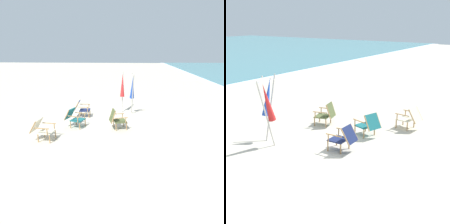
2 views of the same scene
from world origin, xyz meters
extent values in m
plane|color=beige|center=(0.00, 0.00, 0.00)|extent=(80.00, 80.00, 0.00)
cube|color=#19234C|center=(0.26, -0.31, 0.32)|extent=(0.54, 0.50, 0.04)
cube|color=#19234C|center=(0.28, -0.68, 0.54)|extent=(0.51, 0.31, 0.47)
cylinder|color=#AD7F4C|center=(0.02, -0.10, 0.16)|extent=(0.04, 0.04, 0.32)
cylinder|color=#AD7F4C|center=(0.48, -0.08, 0.16)|extent=(0.04, 0.04, 0.32)
cylinder|color=#AD7F4C|center=(0.04, -0.53, 0.16)|extent=(0.04, 0.04, 0.32)
cylinder|color=#AD7F4C|center=(0.50, -0.51, 0.16)|extent=(0.04, 0.04, 0.32)
cube|color=#AD7F4C|center=(-0.02, -0.34, 0.54)|extent=(0.06, 0.53, 0.02)
cylinder|color=#AD7F4C|center=(-0.03, -0.15, 0.43)|extent=(0.04, 0.04, 0.22)
cube|color=#AD7F4C|center=(0.54, -0.32, 0.54)|extent=(0.06, 0.53, 0.02)
cylinder|color=#AD7F4C|center=(0.53, -0.13, 0.43)|extent=(0.04, 0.04, 0.22)
cylinder|color=#AD7F4C|center=(0.02, -0.69, 0.54)|extent=(0.05, 0.30, 0.47)
cylinder|color=#AD7F4C|center=(0.53, -0.67, 0.54)|extent=(0.05, 0.30, 0.47)
cube|color=beige|center=(3.14, -1.15, 0.32)|extent=(0.58, 0.54, 0.04)
cube|color=beige|center=(3.09, -1.53, 0.54)|extent=(0.53, 0.36, 0.46)
cylinder|color=#AD7F4C|center=(2.93, -0.91, 0.16)|extent=(0.04, 0.04, 0.32)
cylinder|color=#AD7F4C|center=(3.40, -0.97, 0.16)|extent=(0.04, 0.04, 0.32)
cylinder|color=#AD7F4C|center=(2.88, -1.34, 0.16)|extent=(0.04, 0.04, 0.32)
cylinder|color=#AD7F4C|center=(3.34, -1.40, 0.16)|extent=(0.04, 0.04, 0.32)
cube|color=#AD7F4C|center=(2.86, -1.14, 0.54)|extent=(0.10, 0.53, 0.02)
cylinder|color=#AD7F4C|center=(2.88, -0.95, 0.43)|extent=(0.04, 0.04, 0.22)
cube|color=#AD7F4C|center=(3.41, -1.21, 0.54)|extent=(0.10, 0.53, 0.02)
cylinder|color=#AD7F4C|center=(3.44, -1.02, 0.43)|extent=(0.04, 0.04, 0.22)
cylinder|color=#AD7F4C|center=(2.84, -1.49, 0.54)|extent=(0.08, 0.31, 0.46)
cylinder|color=#AD7F4C|center=(3.34, -1.56, 0.54)|extent=(0.08, 0.31, 0.46)
cube|color=#196066|center=(1.74, -0.33, 0.32)|extent=(0.64, 0.62, 0.04)
cube|color=#196066|center=(1.63, -0.68, 0.55)|extent=(0.56, 0.43, 0.47)
cylinder|color=#AD7F4C|center=(1.59, -0.05, 0.16)|extent=(0.04, 0.04, 0.32)
cylinder|color=#AD7F4C|center=(2.03, -0.20, 0.16)|extent=(0.04, 0.04, 0.32)
cylinder|color=#AD7F4C|center=(1.45, -0.46, 0.16)|extent=(0.04, 0.04, 0.32)
cylinder|color=#AD7F4C|center=(1.90, -0.61, 0.16)|extent=(0.04, 0.04, 0.32)
cube|color=#AD7F4C|center=(1.47, -0.26, 0.54)|extent=(0.20, 0.51, 0.02)
cylinder|color=#AD7F4C|center=(1.53, -0.09, 0.43)|extent=(0.04, 0.04, 0.22)
cube|color=#AD7F4C|center=(2.00, -0.44, 0.54)|extent=(0.20, 0.51, 0.02)
cylinder|color=#AD7F4C|center=(2.06, -0.26, 0.43)|extent=(0.04, 0.04, 0.22)
cylinder|color=#AD7F4C|center=(1.39, -0.60, 0.55)|extent=(0.13, 0.29, 0.47)
cylinder|color=#AD7F4C|center=(1.87, -0.76, 0.55)|extent=(0.13, 0.29, 0.47)
cube|color=#515B33|center=(1.78, 1.42, 0.32)|extent=(0.63, 0.60, 0.04)
cube|color=#515B33|center=(1.87, 1.11, 0.57)|extent=(0.53, 0.32, 0.51)
cylinder|color=#AD7F4C|center=(1.50, 1.57, 0.16)|extent=(0.04, 0.04, 0.32)
cylinder|color=#AD7F4C|center=(1.95, 1.69, 0.16)|extent=(0.04, 0.04, 0.32)
cylinder|color=#AD7F4C|center=(1.61, 1.15, 0.16)|extent=(0.04, 0.04, 0.32)
cylinder|color=#AD7F4C|center=(2.06, 1.27, 0.16)|extent=(0.04, 0.04, 0.32)
cube|color=#AD7F4C|center=(1.52, 1.33, 0.54)|extent=(0.17, 0.52, 0.02)
cylinder|color=#AD7F4C|center=(1.47, 1.51, 0.43)|extent=(0.04, 0.04, 0.22)
cube|color=#AD7F4C|center=(2.06, 1.47, 0.54)|extent=(0.17, 0.52, 0.02)
cylinder|color=#AD7F4C|center=(2.01, 1.65, 0.43)|extent=(0.04, 0.04, 0.22)
cylinder|color=#AD7F4C|center=(1.62, 1.04, 0.57)|extent=(0.09, 0.20, 0.51)
cylinder|color=#AD7F4C|center=(2.11, 1.18, 0.57)|extent=(0.09, 0.20, 0.51)
cylinder|color=#B7B2A8|center=(-0.15, 1.97, 1.01)|extent=(0.62, 0.11, 2.03)
cone|color=blue|center=(-0.25, 1.96, 1.36)|extent=(0.55, 0.27, 1.17)
sphere|color=#B7B2A8|center=(-0.44, 1.94, 2.02)|extent=(0.06, 0.06, 0.06)
cylinder|color=#B7B2A8|center=(-0.81, 1.47, 1.02)|extent=(0.55, 0.06, 2.05)
cone|color=red|center=(-0.72, 1.46, 1.38)|extent=(0.50, 0.24, 1.17)
sphere|color=#B7B2A8|center=(-0.56, 1.46, 2.04)|extent=(0.06, 0.06, 0.06)
camera|label=1|loc=(10.21, 1.63, 3.17)|focal=35.00mm
camera|label=2|loc=(-6.65, -5.03, 3.66)|focal=50.00mm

